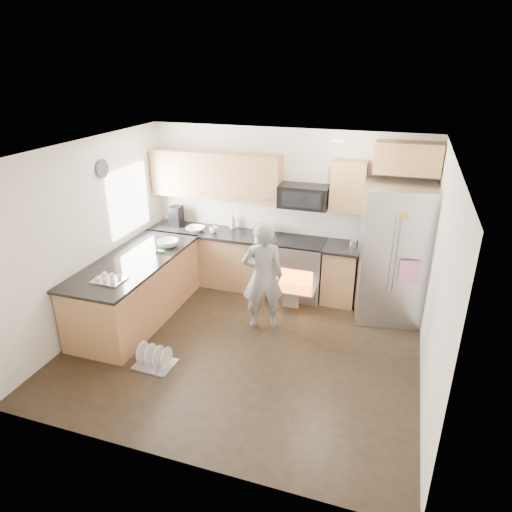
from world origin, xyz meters
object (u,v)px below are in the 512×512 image
(refrigerator, at_px, (395,254))
(person, at_px, (263,277))
(dish_rack, at_px, (155,360))
(stove_range, at_px, (300,256))

(refrigerator, relative_size, person, 1.26)
(dish_rack, bearing_deg, refrigerator, 39.28)
(stove_range, relative_size, person, 1.14)
(refrigerator, relative_size, dish_rack, 4.01)
(person, bearing_deg, stove_range, -125.16)
(refrigerator, xyz_separation_m, person, (-1.69, -0.89, -0.21))
(dish_rack, bearing_deg, stove_range, 62.56)
(refrigerator, distance_m, person, 1.92)
(stove_range, distance_m, dish_rack, 2.81)
(person, bearing_deg, dish_rack, 30.67)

